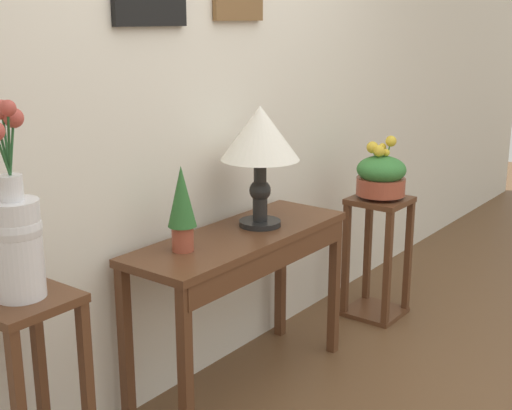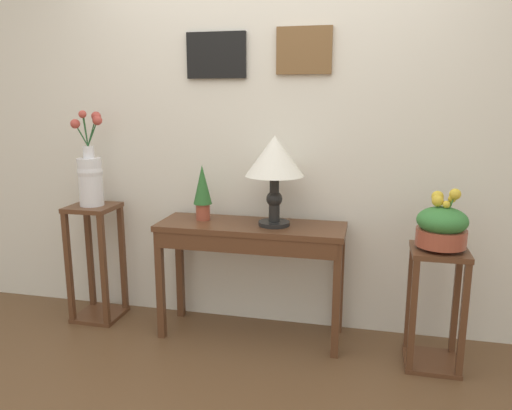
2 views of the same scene
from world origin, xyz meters
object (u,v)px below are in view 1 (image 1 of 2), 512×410
console_table (244,258)px  table_lamp (260,139)px  potted_plant_on_console (182,205)px  pedestal_stand_left (32,409)px  flower_vase_tall_left (16,232)px  pedestal_stand_right (377,257)px  planter_bowl_wide_right (381,175)px

console_table → table_lamp: (0.15, 0.02, 0.51)m
potted_plant_on_console → pedestal_stand_left: (-0.78, -0.02, -0.54)m
flower_vase_tall_left → pedestal_stand_right: size_ratio=0.90×
pedestal_stand_left → flower_vase_tall_left: size_ratio=1.29×
pedestal_stand_left → flower_vase_tall_left: (0.00, 0.00, 0.62)m
console_table → flower_vase_tall_left: 1.17m
potted_plant_on_console → pedestal_stand_left: bearing=-178.3°
potted_plant_on_console → flower_vase_tall_left: 0.78m
flower_vase_tall_left → table_lamp: bearing=-0.8°
potted_plant_on_console → planter_bowl_wide_right: size_ratio=1.03×
table_lamp → potted_plant_on_console: (-0.47, 0.04, -0.21)m
flower_vase_tall_left → planter_bowl_wide_right: 2.22m
potted_plant_on_console → planter_bowl_wide_right: (1.43, -0.16, -0.11)m
pedestal_stand_right → console_table: bearing=175.0°
console_table → pedestal_stand_right: (1.11, -0.10, -0.29)m
console_table → pedestal_stand_right: 1.15m
potted_plant_on_console → flower_vase_tall_left: size_ratio=0.57×
console_table → table_lamp: table_lamp is taller
potted_plant_on_console → planter_bowl_wide_right: potted_plant_on_console is taller
pedestal_stand_right → planter_bowl_wide_right: planter_bowl_wide_right is taller
console_table → planter_bowl_wide_right: (1.11, -0.10, 0.20)m
table_lamp → planter_bowl_wide_right: 1.02m
console_table → potted_plant_on_console: (-0.33, 0.06, 0.31)m
potted_plant_on_console → flower_vase_tall_left: flower_vase_tall_left is taller
table_lamp → planter_bowl_wide_right: (0.96, -0.12, -0.32)m
table_lamp → pedestal_stand_right: size_ratio=0.79×
potted_plant_on_console → pedestal_stand_left: potted_plant_on_console is taller
potted_plant_on_console → pedestal_stand_right: (1.43, -0.16, -0.59)m
table_lamp → flower_vase_tall_left: 1.26m
flower_vase_tall_left → planter_bowl_wide_right: flower_vase_tall_left is taller
table_lamp → console_table: bearing=-170.9°
console_table → pedestal_stand_left: 1.13m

